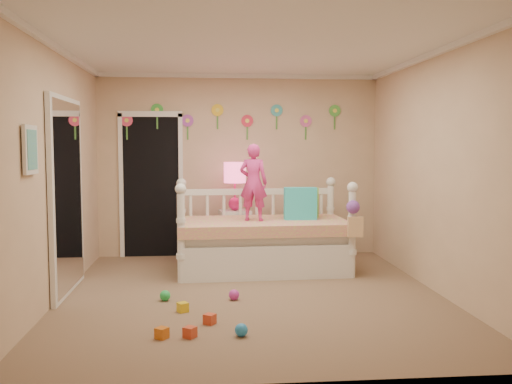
{
  "coord_description": "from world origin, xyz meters",
  "views": [
    {
      "loc": [
        -0.49,
        -5.87,
        1.58
      ],
      "look_at": [
        0.1,
        0.6,
        1.05
      ],
      "focal_mm": 39.62,
      "sensor_mm": 36.0,
      "label": 1
    }
  ],
  "objects": [
    {
      "name": "hanging_bag",
      "position": [
        1.26,
        0.61,
        0.71
      ],
      "size": [
        0.2,
        0.16,
        0.36
      ],
      "primitive_type": null,
      "color": "beige",
      "rests_on": "daybed"
    },
    {
      "name": "closet_doorway",
      "position": [
        -1.25,
        2.23,
        1.03
      ],
      "size": [
        0.9,
        0.04,
        2.07
      ],
      "primitive_type": "cube",
      "color": "black",
      "rests_on": "back_wall"
    },
    {
      "name": "ceiling",
      "position": [
        0.0,
        0.0,
        2.6
      ],
      "size": [
        4.0,
        4.5,
        0.01
      ],
      "primitive_type": "cube",
      "color": "white",
      "rests_on": "floor"
    },
    {
      "name": "flower_decals",
      "position": [
        -0.09,
        2.24,
        1.94
      ],
      "size": [
        3.4,
        0.02,
        0.5
      ],
      "primitive_type": null,
      "color": "#B2668C",
      "rests_on": "back_wall"
    },
    {
      "name": "left_wall",
      "position": [
        -2.0,
        0.0,
        1.3
      ],
      "size": [
        0.01,
        4.5,
        2.6
      ],
      "primitive_type": "cube",
      "color": "tan",
      "rests_on": "floor"
    },
    {
      "name": "crown_molding",
      "position": [
        0.0,
        0.0,
        2.57
      ],
      "size": [
        4.0,
        4.5,
        0.06
      ],
      "primitive_type": null,
      "color": "white",
      "rests_on": "ceiling"
    },
    {
      "name": "pillow_lime",
      "position": [
        0.78,
        1.39,
        0.84
      ],
      "size": [
        0.42,
        0.18,
        0.39
      ],
      "primitive_type": "cube",
      "rotation": [
        0.0,
        0.0,
        -0.08
      ],
      "color": "#84C33B",
      "rests_on": "daybed"
    },
    {
      "name": "floor",
      "position": [
        0.0,
        0.0,
        0.0
      ],
      "size": [
        4.0,
        4.5,
        0.01
      ],
      "primitive_type": "cube",
      "color": "#7F684C",
      "rests_on": "ground"
    },
    {
      "name": "right_wall",
      "position": [
        2.0,
        0.0,
        1.3
      ],
      "size": [
        0.01,
        4.5,
        2.6
      ],
      "primitive_type": "cube",
      "color": "tan",
      "rests_on": "floor"
    },
    {
      "name": "daybed",
      "position": [
        0.23,
        1.16,
        0.58
      ],
      "size": [
        2.19,
        1.23,
        1.17
      ],
      "primitive_type": null,
      "rotation": [
        0.0,
        0.0,
        0.03
      ],
      "color": "white",
      "rests_on": "floor"
    },
    {
      "name": "mirror_closet",
      "position": [
        -1.96,
        0.3,
        1.05
      ],
      "size": [
        0.07,
        1.3,
        2.1
      ],
      "primitive_type": "cube",
      "color": "white",
      "rests_on": "left_wall"
    },
    {
      "name": "table_lamp",
      "position": [
        -0.08,
        1.88,
        1.13
      ],
      "size": [
        0.3,
        0.3,
        0.66
      ],
      "color": "#F22078",
      "rests_on": "nightstand"
    },
    {
      "name": "toy_scatter",
      "position": [
        -0.56,
        -0.77,
        0.06
      ],
      "size": [
        1.09,
        1.46,
        0.11
      ],
      "primitive_type": null,
      "rotation": [
        0.0,
        0.0,
        -0.25
      ],
      "color": "#996666",
      "rests_on": "floor"
    },
    {
      "name": "nightstand",
      "position": [
        -0.08,
        1.88,
        0.35
      ],
      "size": [
        0.46,
        0.37,
        0.69
      ],
      "primitive_type": "cube",
      "rotation": [
        0.0,
        0.0,
        0.15
      ],
      "color": "white",
      "rests_on": "floor"
    },
    {
      "name": "back_wall",
      "position": [
        0.0,
        2.25,
        1.3
      ],
      "size": [
        4.0,
        0.01,
        2.6
      ],
      "primitive_type": "cube",
      "color": "tan",
      "rests_on": "floor"
    },
    {
      "name": "pillow_turquoise",
      "position": [
        0.71,
        1.15,
        0.85
      ],
      "size": [
        0.41,
        0.15,
        0.41
      ],
      "primitive_type": "cube",
      "rotation": [
        0.0,
        0.0,
        -0.03
      ],
      "color": "#2ACBD3",
      "rests_on": "daybed"
    },
    {
      "name": "child",
      "position": [
        0.11,
        1.09,
        1.13
      ],
      "size": [
        0.4,
        0.32,
        0.96
      ],
      "primitive_type": "imported",
      "rotation": [
        0.0,
        0.0,
        2.84
      ],
      "color": "#E4338E",
      "rests_on": "daybed"
    },
    {
      "name": "wall_picture",
      "position": [
        -1.97,
        -0.9,
        1.55
      ],
      "size": [
        0.05,
        0.34,
        0.42
      ],
      "primitive_type": "cube",
      "color": "white",
      "rests_on": "left_wall"
    }
  ]
}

